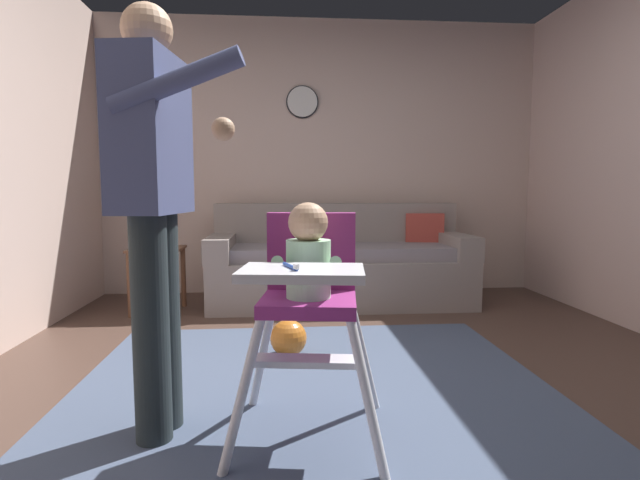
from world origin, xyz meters
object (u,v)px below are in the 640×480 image
couch (340,265)px  wall_clock (302,102)px  toy_ball (288,338)px  side_table (157,265)px  adult_standing (154,198)px  sippy_cup (154,242)px  high_chair (309,279)px

couch → wall_clock: 1.58m
toy_ball → side_table: 1.57m
adult_standing → wall_clock: bearing=83.8°
couch → sippy_cup: size_ratio=22.17×
adult_standing → high_chair: bearing=-0.4°
couch → toy_ball: couch is taller
toy_ball → wall_clock: wall_clock is taller
adult_standing → toy_ball: 1.33m
side_table → adult_standing: bearing=-76.0°
couch → sippy_cup: couch is taller
toy_ball → sippy_cup: size_ratio=2.16×
couch → wall_clock: (-0.31, 0.48, 1.48)m
sippy_cup → wall_clock: 1.88m
side_table → wall_clock: 2.00m
side_table → sippy_cup: sippy_cup is taller
couch → high_chair: 2.42m
toy_ball → wall_clock: (0.17, 1.87, 1.70)m
adult_standing → side_table: adult_standing is taller
sippy_cup → couch: bearing=8.9°
high_chair → toy_ball: (-0.07, 0.97, -0.53)m
high_chair → couch: bearing=177.8°
wall_clock → sippy_cup: bearing=-149.6°
wall_clock → high_chair: bearing=-92.1°
high_chair → wall_clock: wall_clock is taller
side_table → sippy_cup: size_ratio=5.20×
high_chair → toy_ball: 1.11m
adult_standing → wall_clock: size_ratio=5.49×
toy_ball → wall_clock: size_ratio=0.71×
couch → wall_clock: wall_clock is taller
side_table → toy_ball: bearing=-48.2°
adult_standing → sippy_cup: size_ratio=16.69×
side_table → wall_clock: size_ratio=1.71×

